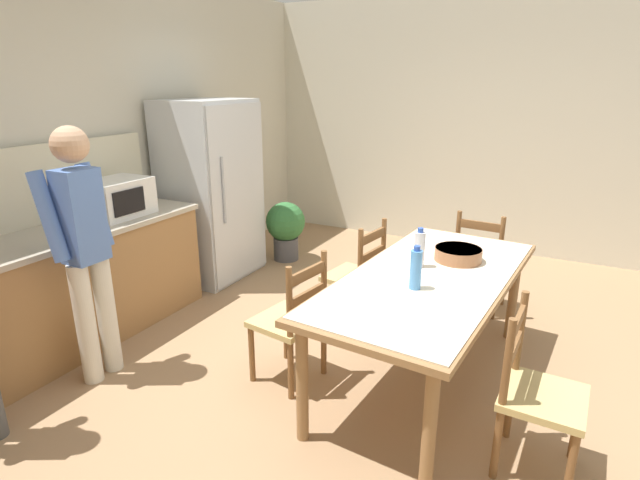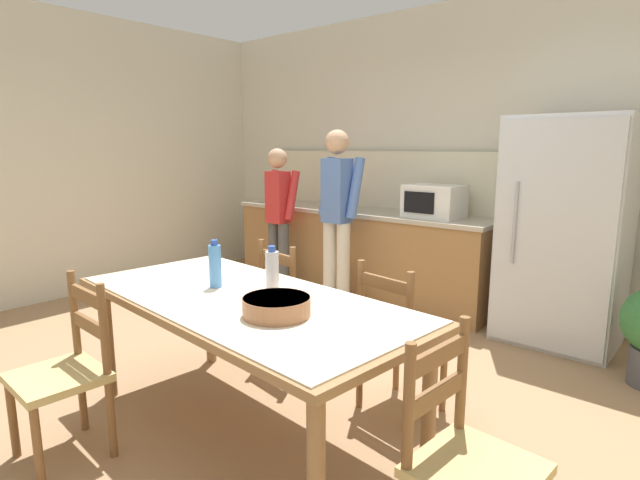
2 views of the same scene
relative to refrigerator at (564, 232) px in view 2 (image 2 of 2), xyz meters
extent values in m
plane|color=#9E7A56|center=(-1.05, -2.19, -0.89)|extent=(8.32, 8.32, 0.00)
cube|color=beige|center=(-1.05, 0.47, 0.56)|extent=(6.52, 0.12, 2.90)
cube|color=beige|center=(-4.31, -2.19, 0.56)|extent=(0.12, 5.20, 2.90)
cube|color=#9E7042|center=(-2.02, 0.04, -0.46)|extent=(2.93, 0.62, 0.87)
cube|color=#B2A893|center=(-2.02, 0.04, -0.01)|extent=(2.97, 0.66, 0.04)
cube|color=#B7BCC1|center=(-2.68, 0.04, 0.00)|extent=(0.52, 0.38, 0.02)
cube|color=beige|center=(-2.02, 0.35, 0.31)|extent=(2.93, 0.03, 0.60)
cube|color=silver|center=(0.00, 0.01, 0.00)|extent=(0.87, 0.68, 1.79)
cube|color=silver|center=(0.00, -0.34, 0.00)|extent=(0.84, 0.02, 1.72)
cylinder|color=#A5AAB2|center=(-0.26, -0.36, 0.09)|extent=(0.02, 0.02, 0.63)
cube|color=white|center=(-1.14, 0.02, 0.16)|extent=(0.50, 0.38, 0.30)
cube|color=black|center=(-1.19, -0.17, 0.16)|extent=(0.30, 0.01, 0.19)
cylinder|color=olive|center=(-1.86, -2.80, -0.53)|extent=(0.07, 0.07, 0.73)
cylinder|color=olive|center=(-0.02, -2.95, -0.53)|extent=(0.07, 0.07, 0.73)
cylinder|color=olive|center=(-1.80, -2.07, -0.53)|extent=(0.07, 0.07, 0.73)
cylinder|color=olive|center=(0.04, -2.21, -0.53)|extent=(0.07, 0.07, 0.73)
cube|color=olive|center=(-0.91, -2.51, -0.15)|extent=(2.12, 1.10, 0.04)
cube|color=beige|center=(-0.91, -2.51, -0.12)|extent=(2.03, 1.05, 0.01)
cylinder|color=#4C8ED6|center=(-1.17, -2.49, 0.00)|extent=(0.07, 0.07, 0.24)
cylinder|color=#2D51B2|center=(-1.17, -2.49, 0.13)|extent=(0.04, 0.04, 0.03)
cylinder|color=silver|center=(-0.80, -2.40, 0.00)|extent=(0.07, 0.07, 0.24)
cylinder|color=#2D51B2|center=(-0.80, -2.40, 0.13)|extent=(0.04, 0.04, 0.03)
cylinder|color=#9E6642|center=(-0.56, -2.61, -0.08)|extent=(0.32, 0.32, 0.09)
cylinder|color=#9E6642|center=(-0.56, -2.61, -0.04)|extent=(0.31, 0.31, 0.02)
cylinder|color=brown|center=(-0.18, -1.60, -0.69)|extent=(0.04, 0.04, 0.41)
cylinder|color=brown|center=(-0.54, -1.55, -0.69)|extent=(0.04, 0.04, 0.41)
cylinder|color=brown|center=(-0.23, -1.94, -0.69)|extent=(0.04, 0.04, 0.41)
cylinder|color=brown|center=(-0.59, -1.89, -0.69)|extent=(0.04, 0.04, 0.41)
cube|color=tan|center=(-0.39, -1.75, -0.46)|extent=(0.47, 0.46, 0.04)
cylinder|color=brown|center=(-0.23, -1.94, -0.21)|extent=(0.04, 0.04, 0.46)
cylinder|color=brown|center=(-0.59, -1.89, -0.21)|extent=(0.04, 0.04, 0.46)
cube|color=brown|center=(-0.41, -1.92, -0.08)|extent=(0.36, 0.08, 0.07)
cube|color=brown|center=(-0.41, -1.92, -0.24)|extent=(0.36, 0.08, 0.07)
cylinder|color=brown|center=(-1.10, -1.53, -0.69)|extent=(0.04, 0.04, 0.41)
cylinder|color=brown|center=(-1.46, -1.48, -0.69)|extent=(0.04, 0.04, 0.41)
cylinder|color=brown|center=(-1.15, -1.87, -0.69)|extent=(0.04, 0.04, 0.41)
cylinder|color=brown|center=(-1.51, -1.82, -0.69)|extent=(0.04, 0.04, 0.41)
cube|color=tan|center=(-1.31, -1.67, -0.46)|extent=(0.48, 0.46, 0.04)
cylinder|color=brown|center=(-1.15, -1.87, -0.21)|extent=(0.04, 0.04, 0.46)
cylinder|color=brown|center=(-1.51, -1.82, -0.21)|extent=(0.04, 0.04, 0.46)
cube|color=brown|center=(-1.33, -1.84, -0.08)|extent=(0.36, 0.08, 0.07)
cube|color=brown|center=(-1.33, -1.84, -0.24)|extent=(0.36, 0.08, 0.07)
cube|color=tan|center=(0.44, -2.61, -0.46)|extent=(0.43, 0.45, 0.04)
cylinder|color=brown|center=(0.26, -2.78, -0.21)|extent=(0.04, 0.04, 0.46)
cylinder|color=brown|center=(0.28, -2.42, -0.21)|extent=(0.04, 0.04, 0.46)
cube|color=brown|center=(0.27, -2.60, -0.08)|extent=(0.05, 0.36, 0.07)
cube|color=brown|center=(0.27, -2.60, -0.24)|extent=(0.05, 0.36, 0.07)
cylinder|color=brown|center=(-1.62, -3.43, -0.69)|extent=(0.04, 0.04, 0.41)
cylinder|color=brown|center=(-1.26, -3.44, -0.69)|extent=(0.04, 0.04, 0.41)
cylinder|color=brown|center=(-1.61, -3.09, -0.69)|extent=(0.04, 0.04, 0.41)
cylinder|color=brown|center=(-1.25, -3.10, -0.69)|extent=(0.04, 0.04, 0.41)
cube|color=tan|center=(-1.43, -3.27, -0.46)|extent=(0.44, 0.42, 0.04)
cylinder|color=brown|center=(-1.61, -3.09, -0.21)|extent=(0.04, 0.04, 0.46)
cylinder|color=brown|center=(-1.25, -3.10, -0.21)|extent=(0.04, 0.04, 0.46)
cube|color=brown|center=(-1.43, -3.10, -0.08)|extent=(0.36, 0.04, 0.07)
cube|color=brown|center=(-1.43, -3.10, -0.24)|extent=(0.36, 0.04, 0.07)
cylinder|color=#4C4C4C|center=(-2.76, -0.49, -0.51)|extent=(0.11, 0.11, 0.76)
cylinder|color=#4C4C4C|center=(-2.61, -0.49, -0.51)|extent=(0.11, 0.11, 0.76)
cube|color=red|center=(-2.68, -0.49, 0.14)|extent=(0.21, 0.17, 0.54)
sphere|color=tan|center=(-2.68, -0.49, 0.54)|extent=(0.20, 0.20, 0.20)
cylinder|color=red|center=(-2.83, -0.43, 0.16)|extent=(0.09, 0.21, 0.51)
cylinder|color=red|center=(-2.53, -0.43, 0.16)|extent=(0.09, 0.21, 0.51)
cylinder|color=silver|center=(-1.96, -0.51, -0.47)|extent=(0.13, 0.13, 0.85)
cylinder|color=silver|center=(-1.79, -0.51, -0.47)|extent=(0.13, 0.13, 0.85)
cube|color=#5175BC|center=(-1.88, -0.51, 0.25)|extent=(0.24, 0.19, 0.60)
sphere|color=tan|center=(-1.88, -0.51, 0.70)|extent=(0.23, 0.23, 0.23)
cylinder|color=#5175BC|center=(-2.04, -0.44, 0.28)|extent=(0.10, 0.23, 0.57)
cylinder|color=#5175BC|center=(-1.71, -0.44, 0.28)|extent=(0.10, 0.23, 0.57)
camera|label=1|loc=(-3.87, -3.26, 1.08)|focal=28.00mm
camera|label=2|loc=(1.05, -4.17, 0.66)|focal=28.00mm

